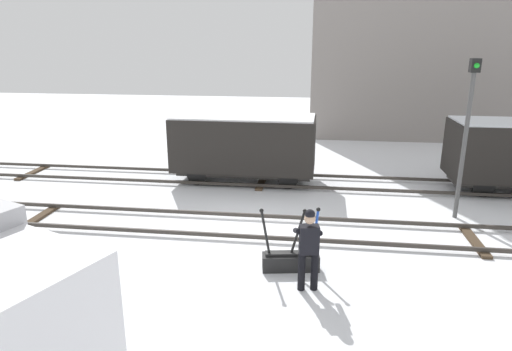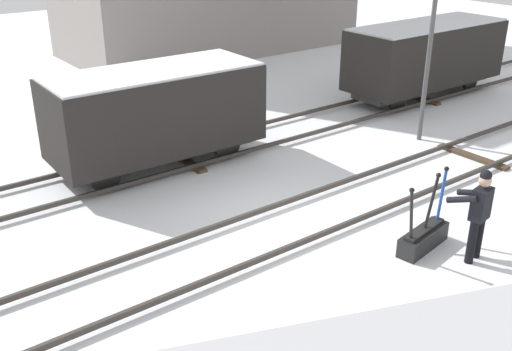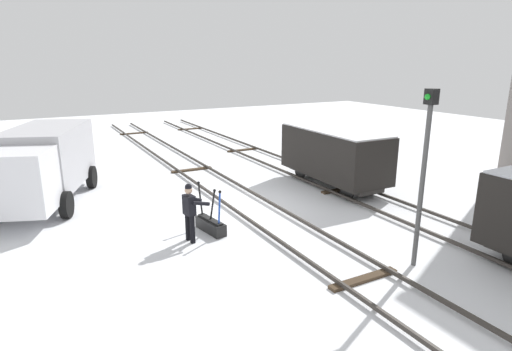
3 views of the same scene
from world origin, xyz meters
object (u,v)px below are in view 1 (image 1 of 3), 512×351
rail_worker (309,245)px  freight_car_far_end (244,144)px  signal_post (467,125)px  switch_lever_frame (291,259)px

rail_worker → freight_car_far_end: bearing=99.6°
rail_worker → freight_car_far_end: 7.43m
rail_worker → signal_post: size_ratio=0.39×
switch_lever_frame → rail_worker: 1.12m
switch_lever_frame → freight_car_far_end: (-2.02, 6.25, 1.12)m
switch_lever_frame → freight_car_far_end: freight_car_far_end is taller
signal_post → freight_car_far_end: signal_post is taller
rail_worker → signal_post: 6.28m
rail_worker → signal_post: signal_post is taller
switch_lever_frame → signal_post: size_ratio=0.33×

